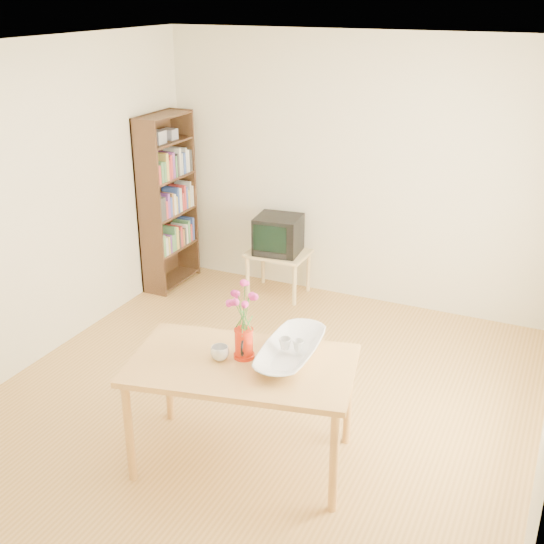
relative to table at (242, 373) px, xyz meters
The scene contains 11 objects.
room 0.88m from the table, 105.98° to the left, with size 4.50×4.50×4.50m.
table is the anchor object (origin of this frame).
tv_stand 2.72m from the table, 109.37° to the left, with size 0.60×0.45×0.46m.
bookshelf 3.11m from the table, 131.22° to the left, with size 0.28×0.70×1.80m.
pitcher 0.19m from the table, 104.00° to the left, with size 0.14×0.21×0.21m.
flowers 0.44m from the table, 104.82° to the left, with size 0.23×0.23×0.33m, color #F0389F, non-canonical shape.
mug 0.19m from the table, behind, with size 0.12×0.12×0.09m, color white.
bowl 0.45m from the table, 40.18° to the left, with size 0.50×0.50×0.47m, color white.
teacup_a 0.40m from the table, 45.24° to the left, with size 0.07×0.07×0.07m, color white.
teacup_b 0.46m from the table, 38.05° to the left, with size 0.06×0.06×0.06m, color white.
television 2.72m from the table, 109.28° to the left, with size 0.48×0.45×0.38m.
Camera 1 is at (1.94, -3.91, 2.95)m, focal length 45.00 mm.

